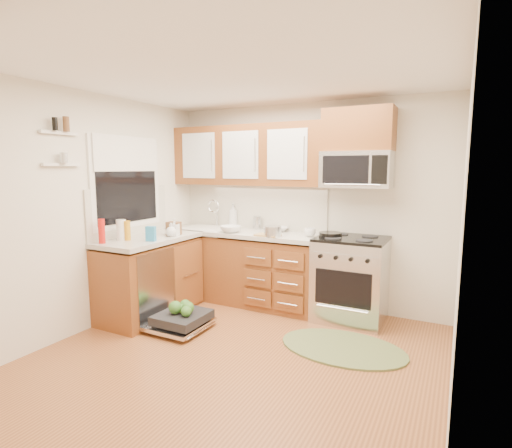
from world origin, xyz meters
The scene contains 38 objects.
floor centered at (0.00, 0.00, 0.00)m, with size 3.50×3.50×0.00m, color brown.
ceiling centered at (0.00, 0.00, 2.50)m, with size 3.50×3.50×0.00m, color white.
wall_back centered at (0.00, 1.75, 1.25)m, with size 3.50×0.04×2.50m, color beige.
wall_front centered at (0.00, -1.75, 1.25)m, with size 3.50×0.04×2.50m, color beige.
wall_left centered at (-1.75, 0.00, 1.25)m, with size 0.04×3.50×2.50m, color beige.
wall_right centered at (1.75, 0.00, 1.25)m, with size 0.04×3.50×2.50m, color beige.
base_cabinet_back centered at (-0.73, 1.45, 0.42)m, with size 2.05×0.60×0.85m, color brown.
base_cabinet_left centered at (-1.45, 0.52, 0.42)m, with size 0.60×1.25×0.85m, color brown.
countertop_back centered at (-0.72, 1.44, 0.90)m, with size 2.07×0.64×0.05m, color beige.
countertop_left centered at (-1.44, 0.53, 0.90)m, with size 0.64×1.27×0.05m, color beige.
backsplash_back centered at (-0.73, 1.74, 1.21)m, with size 2.05×0.02×0.57m, color beige.
backsplash_left centered at (-1.74, 0.52, 1.21)m, with size 0.02×1.25×0.57m, color beige.
upper_cabinets centered at (-0.73, 1.57, 1.88)m, with size 2.05×0.35×0.75m, color brown, non-canonical shape.
cabinet_over_mw centered at (0.68, 1.57, 2.13)m, with size 0.76×0.35×0.47m, color brown.
range centered at (0.68, 1.43, 0.47)m, with size 0.76×0.64×0.95m, color silver, non-canonical shape.
microwave centered at (0.68, 1.55, 1.70)m, with size 0.76×0.38×0.40m, color silver, non-canonical shape.
sink centered at (-1.25, 1.42, 0.80)m, with size 0.62×0.50×0.26m, color white, non-canonical shape.
dishwasher centered at (-0.86, 0.30, 0.10)m, with size 0.70×0.60×0.20m, color silver, non-canonical shape.
window centered at (-1.74, 0.50, 1.55)m, with size 0.03×1.05×1.05m, color white, non-canonical shape.
window_blind centered at (-1.71, 0.50, 1.88)m, with size 0.02×0.96×0.40m, color white.
shelf_upper centered at (-1.72, -0.35, 2.05)m, with size 0.04×0.40×0.03m, color white.
shelf_lower centered at (-1.72, -0.35, 1.75)m, with size 0.04×0.40×0.03m, color white.
rug centered at (0.82, 0.65, 0.01)m, with size 1.21×0.78×0.02m, color olive, non-canonical shape.
skillet centered at (0.45, 1.38, 0.97)m, with size 0.26×0.26×0.05m, color black.
stock_pot centered at (-0.20, 1.22, 0.99)m, with size 0.20×0.20×0.12m, color silver.
cutting_board centered at (-0.26, 1.22, 0.94)m, with size 0.28×0.18×0.02m, color #A98A4D.
canister centered at (-0.62, 1.65, 1.01)m, with size 0.11×0.11×0.17m, color silver.
paper_towel_roll centered at (-1.59, 0.24, 1.04)m, with size 0.11×0.11×0.23m, color white.
mustard_bottle centered at (-1.52, 0.26, 1.03)m, with size 0.07×0.07×0.22m, color orange.
red_bottle centered at (-1.62, 0.00, 1.06)m, with size 0.07×0.07×0.26m, color red.
wooden_box centered at (-1.29, 0.78, 1.00)m, with size 0.16×0.11×0.16m, color brown.
blue_carton centered at (-1.25, 0.34, 1.01)m, with size 0.10×0.06×0.16m, color #2881BB.
bowl_a centered at (-0.29, 1.60, 0.95)m, with size 0.23×0.23×0.06m, color #999999.
bowl_b centered at (-0.78, 1.25, 0.97)m, with size 0.26×0.26×0.08m, color #999999.
cup centered at (0.20, 1.40, 0.98)m, with size 0.13×0.13×0.10m, color #999999.
soap_bottle_a centered at (-1.00, 1.68, 1.08)m, with size 0.12×0.12×0.32m, color #999999.
soap_bottle_b centered at (-1.25, 0.74, 1.03)m, with size 0.09×0.09×0.20m, color #999999.
soap_bottle_c centered at (-1.25, 0.68, 1.00)m, with size 0.12×0.12×0.16m, color #999999.
Camera 1 is at (1.74, -2.95, 1.72)m, focal length 28.00 mm.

